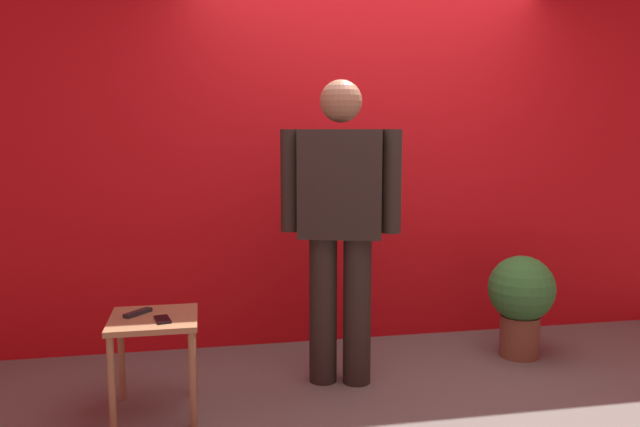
{
  "coord_description": "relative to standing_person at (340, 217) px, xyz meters",
  "views": [
    {
      "loc": [
        -1.16,
        -3.08,
        1.51
      ],
      "look_at": [
        -0.47,
        0.55,
        1.02
      ],
      "focal_mm": 34.93,
      "sensor_mm": 36.0,
      "label": 1
    }
  ],
  "objects": [
    {
      "name": "ground_plane",
      "position": [
        0.36,
        -0.45,
        -1.01
      ],
      "size": [
        12.0,
        12.0,
        0.0
      ],
      "primitive_type": "plane",
      "color": "#59544F"
    },
    {
      "name": "back_wall_red",
      "position": [
        0.36,
        0.82,
        0.48
      ],
      "size": [
        5.93,
        0.12,
        2.99
      ],
      "primitive_type": "cube",
      "color": "#B50E14",
      "rests_on": "ground_plane"
    },
    {
      "name": "standing_person",
      "position": [
        0.0,
        0.0,
        0.0
      ],
      "size": [
        0.71,
        0.37,
        1.8
      ],
      "color": "black",
      "rests_on": "ground_plane"
    },
    {
      "name": "side_table",
      "position": [
        -1.06,
        -0.23,
        -0.57
      ],
      "size": [
        0.46,
        0.46,
        0.53
      ],
      "color": "olive",
      "rests_on": "ground_plane"
    },
    {
      "name": "cell_phone",
      "position": [
        -1.01,
        -0.3,
        -0.47
      ],
      "size": [
        0.1,
        0.16,
        0.01
      ],
      "primitive_type": "cube",
      "rotation": [
        0.0,
        0.0,
        0.22
      ],
      "color": "black",
      "rests_on": "side_table"
    },
    {
      "name": "tv_remote",
      "position": [
        -1.15,
        -0.17,
        -0.46
      ],
      "size": [
        0.15,
        0.16,
        0.02
      ],
      "primitive_type": "cube",
      "rotation": [
        0.0,
        0.0,
        -0.73
      ],
      "color": "black",
      "rests_on": "side_table"
    },
    {
      "name": "potted_plant",
      "position": [
        1.29,
        0.19,
        -0.6
      ],
      "size": [
        0.44,
        0.44,
        0.69
      ],
      "color": "brown",
      "rests_on": "ground_plane"
    }
  ]
}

